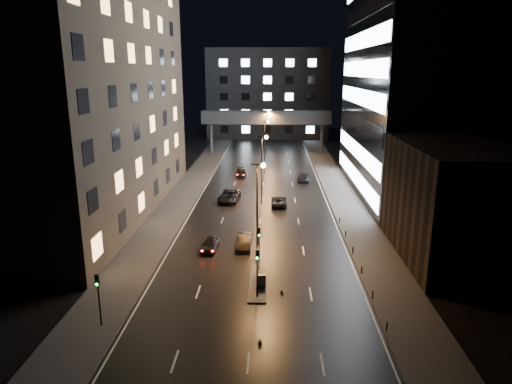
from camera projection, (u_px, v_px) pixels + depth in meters
ground at (263, 184)px, 79.05m from camera, size 160.00×160.00×0.00m
sidewalk_left at (187, 190)px, 74.64m from camera, size 5.00×110.00×0.15m
sidewalk_right at (340, 192)px, 73.76m from camera, size 5.00×110.00×0.15m
building_left at (89, 63)px, 59.21m from camera, size 15.00×48.00×40.00m
building_right_low at (452, 202)px, 46.87m from camera, size 10.00×18.00×12.00m
building_right_glass at (430, 47)px, 68.48m from camera, size 20.00×36.00×45.00m
building_far at (268, 94)px, 131.79m from camera, size 34.00×14.00×25.00m
skybridge at (266, 118)px, 105.84m from camera, size 30.00×3.00×10.00m
median_island at (258, 282)px, 42.34m from camera, size 1.60×8.00×0.15m
traffic_signal_near at (259, 242)px, 43.96m from camera, size 0.28×0.34×4.40m
traffic_signal_far at (257, 266)px, 38.65m from camera, size 0.28×0.34×4.40m
traffic_signal_corner at (98, 293)px, 34.28m from camera, size 0.28×0.34×4.40m
bollard_row at (357, 260)px, 46.24m from camera, size 0.12×25.12×0.90m
streetlight_near at (259, 198)px, 46.47m from camera, size 1.45×0.50×10.15m
streetlight_mid_a at (263, 160)px, 65.77m from camera, size 1.45×0.50×10.15m
streetlight_mid_b at (265, 140)px, 85.08m from camera, size 1.45×0.50×10.15m
streetlight_far at (267, 127)px, 104.38m from camera, size 1.45×0.50×10.15m
car_away_a at (210, 244)px, 49.96m from camera, size 1.85×4.07×1.35m
car_away_b at (245, 241)px, 50.63m from camera, size 1.64×4.57×1.50m
car_away_c at (229, 196)px, 68.52m from camera, size 3.37×6.21×1.65m
car_away_d at (241, 173)px, 84.85m from camera, size 2.20×4.54×1.27m
car_toward_a at (279, 201)px, 66.35m from camera, size 2.24×4.85×1.35m
car_toward_b at (303, 176)px, 81.31m from camera, size 2.57×5.37×1.51m
utility_cabinet at (261, 281)px, 40.99m from camera, size 0.82×0.59×1.26m
cone_a at (282, 291)px, 40.15m from camera, size 0.44×0.44×0.52m
cone_b at (260, 341)px, 32.89m from camera, size 0.39×0.39×0.46m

